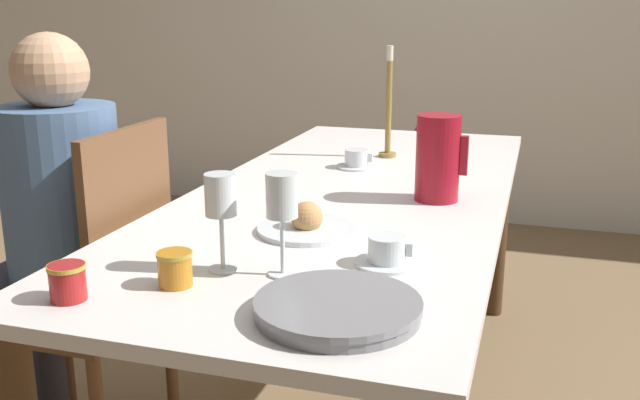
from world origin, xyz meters
name	(u,v)px	position (x,y,z in m)	size (l,w,h in m)	color
dining_table	(352,221)	(0.00, 0.00, 0.65)	(0.86, 2.06, 0.75)	silver
chair_person_side	(96,292)	(-0.61, -0.37, 0.51)	(0.42, 0.42, 0.96)	brown
person_seated	(54,220)	(-0.70, -0.40, 0.71)	(0.39, 0.41, 1.19)	#33333D
red_pitcher	(438,158)	(0.24, -0.04, 0.86)	(0.14, 0.12, 0.23)	#A31423
wine_glass_water	(282,200)	(0.04, -0.68, 0.90)	(0.06, 0.06, 0.20)	white
wine_glass_juice	(221,201)	(-0.08, -0.69, 0.89)	(0.06, 0.06, 0.20)	white
teacup_near_person	(387,253)	(0.22, -0.57, 0.77)	(0.13, 0.13, 0.06)	silver
teacup_across	(357,160)	(-0.06, 0.28, 0.77)	(0.13, 0.13, 0.06)	silver
serving_tray	(338,308)	(0.19, -0.83, 0.76)	(0.28, 0.28, 0.03)	gray
bread_plate	(307,225)	(0.00, -0.41, 0.76)	(0.23, 0.23, 0.07)	silver
jam_jar_amber	(175,267)	(-0.13, -0.79, 0.78)	(0.07, 0.07, 0.07)	#C67A1E
jam_jar_red	(67,280)	(-0.28, -0.91, 0.78)	(0.07, 0.07, 0.07)	#A81E1E
candlestick_tall	(388,113)	(0.00, 0.48, 0.90)	(0.06, 0.06, 0.38)	olive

